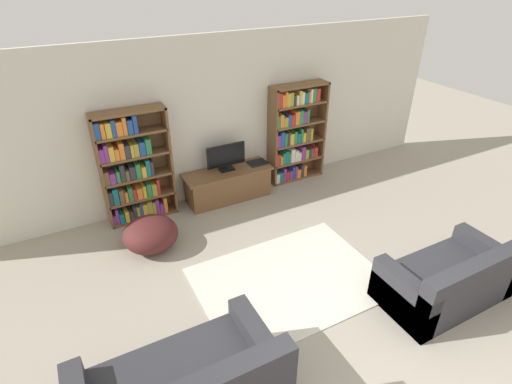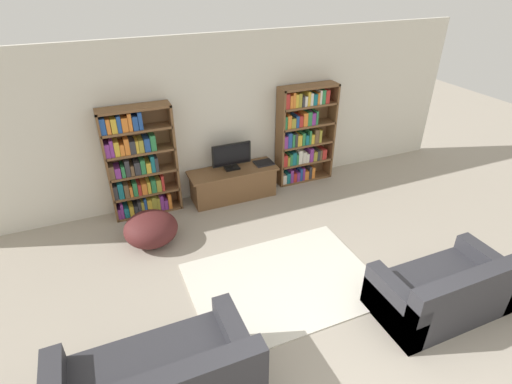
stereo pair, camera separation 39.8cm
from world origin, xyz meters
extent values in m
cube|color=silver|center=(0.00, 4.23, 1.30)|extent=(8.80, 0.06, 2.60)
cube|color=brown|center=(-1.83, 4.03, 0.86)|extent=(0.04, 0.30, 1.73)
cube|color=brown|center=(-0.83, 4.03, 0.86)|extent=(0.04, 0.30, 1.73)
cube|color=brown|center=(-1.33, 4.16, 0.86)|extent=(1.03, 0.04, 1.73)
cube|color=brown|center=(-1.33, 4.03, 1.71)|extent=(1.03, 0.30, 0.04)
cube|color=brown|center=(-1.33, 4.03, 0.02)|extent=(1.00, 0.30, 0.04)
cube|color=#7F338C|center=(-1.78, 4.02, 0.12)|extent=(0.05, 0.24, 0.16)
cube|color=#7F338C|center=(-1.74, 4.02, 0.16)|extent=(0.04, 0.24, 0.25)
cube|color=#196B75|center=(-1.68, 4.02, 0.12)|extent=(0.07, 0.24, 0.16)
cube|color=gold|center=(-1.60, 4.02, 0.13)|extent=(0.06, 0.24, 0.18)
cube|color=#333338|center=(-1.53, 4.02, 0.12)|extent=(0.06, 0.24, 0.16)
cube|color=#333338|center=(-1.47, 4.02, 0.15)|extent=(0.04, 0.24, 0.23)
cube|color=#9E9333|center=(-1.43, 4.02, 0.14)|extent=(0.04, 0.24, 0.21)
cube|color=#234C99|center=(-1.38, 4.02, 0.16)|extent=(0.04, 0.24, 0.25)
cube|color=gold|center=(-1.32, 4.02, 0.15)|extent=(0.07, 0.24, 0.23)
cube|color=#9E9333|center=(-1.24, 4.02, 0.16)|extent=(0.07, 0.24, 0.25)
cube|color=#9E9333|center=(-1.18, 4.02, 0.15)|extent=(0.04, 0.24, 0.22)
cube|color=#7F338C|center=(-1.13, 4.02, 0.16)|extent=(0.05, 0.24, 0.25)
cube|color=#7F338C|center=(-1.07, 4.02, 0.12)|extent=(0.06, 0.24, 0.17)
cube|color=orange|center=(-1.00, 4.02, 0.16)|extent=(0.05, 0.24, 0.25)
cube|color=brown|center=(-1.33, 4.03, 0.36)|extent=(1.00, 0.30, 0.04)
cube|color=#333338|center=(-1.78, 4.02, 0.49)|extent=(0.06, 0.24, 0.22)
cube|color=#196B75|center=(-1.70, 4.02, 0.51)|extent=(0.08, 0.24, 0.25)
cube|color=brown|center=(-1.62, 4.02, 0.49)|extent=(0.07, 0.24, 0.22)
cube|color=orange|center=(-1.56, 4.02, 0.46)|extent=(0.04, 0.24, 0.17)
cube|color=#2D7F47|center=(-1.49, 4.02, 0.49)|extent=(0.06, 0.24, 0.22)
cube|color=#B72D28|center=(-1.43, 4.02, 0.47)|extent=(0.05, 0.24, 0.18)
cube|color=orange|center=(-1.36, 4.02, 0.47)|extent=(0.08, 0.24, 0.18)
cube|color=gold|center=(-1.29, 4.02, 0.48)|extent=(0.05, 0.24, 0.19)
cube|color=#2D7F47|center=(-1.22, 4.02, 0.49)|extent=(0.07, 0.24, 0.21)
cube|color=#9E9333|center=(-1.14, 4.02, 0.48)|extent=(0.07, 0.24, 0.19)
cube|color=#B72D28|center=(-1.07, 4.02, 0.51)|extent=(0.04, 0.24, 0.25)
cube|color=brown|center=(-1.33, 4.03, 0.71)|extent=(1.00, 0.30, 0.04)
cube|color=brown|center=(-1.77, 4.02, 0.83)|extent=(0.07, 0.24, 0.20)
cube|color=#7F338C|center=(-1.69, 4.02, 0.81)|extent=(0.08, 0.24, 0.16)
cube|color=#2D7F47|center=(-1.62, 4.02, 0.81)|extent=(0.05, 0.24, 0.18)
cube|color=#333338|center=(-1.55, 4.02, 0.85)|extent=(0.07, 0.24, 0.26)
cube|color=brown|center=(-1.49, 4.02, 0.81)|extent=(0.05, 0.24, 0.16)
cube|color=#333338|center=(-1.41, 4.02, 0.83)|extent=(0.08, 0.24, 0.20)
cube|color=#2D7F47|center=(-1.33, 4.02, 0.84)|extent=(0.07, 0.24, 0.22)
cube|color=gold|center=(-1.25, 4.02, 0.81)|extent=(0.07, 0.24, 0.16)
cube|color=#196B75|center=(-1.18, 4.02, 0.86)|extent=(0.06, 0.24, 0.26)
cube|color=#333338|center=(-1.13, 4.02, 0.84)|extent=(0.05, 0.24, 0.22)
cube|color=brown|center=(-1.33, 4.03, 1.05)|extent=(1.00, 0.30, 0.04)
cube|color=#7F338C|center=(-1.77, 4.02, 1.17)|extent=(0.07, 0.24, 0.20)
cube|color=#7F338C|center=(-1.71, 4.02, 1.20)|extent=(0.05, 0.24, 0.25)
cube|color=gold|center=(-1.64, 4.02, 1.18)|extent=(0.07, 0.24, 0.22)
cube|color=orange|center=(-1.57, 4.02, 1.16)|extent=(0.06, 0.24, 0.17)
cube|color=orange|center=(-1.50, 4.02, 1.19)|extent=(0.07, 0.24, 0.24)
cube|color=#333338|center=(-1.43, 4.02, 1.17)|extent=(0.08, 0.24, 0.19)
cube|color=gold|center=(-1.36, 4.02, 1.17)|extent=(0.04, 0.24, 0.19)
cube|color=#9E9333|center=(-1.31, 4.02, 1.17)|extent=(0.07, 0.24, 0.19)
cube|color=#234C99|center=(-1.22, 4.02, 1.17)|extent=(0.08, 0.24, 0.20)
cube|color=#2D7F47|center=(-1.13, 4.02, 1.19)|extent=(0.08, 0.24, 0.23)
cube|color=brown|center=(-1.33, 4.03, 1.40)|extent=(1.00, 0.30, 0.04)
cube|color=#234C99|center=(-1.77, 4.02, 1.53)|extent=(0.07, 0.24, 0.23)
cube|color=orange|center=(-1.70, 4.02, 1.52)|extent=(0.05, 0.24, 0.21)
cube|color=gold|center=(-1.63, 4.02, 1.52)|extent=(0.08, 0.24, 0.21)
cube|color=#234C99|center=(-1.56, 4.02, 1.54)|extent=(0.05, 0.24, 0.24)
cube|color=orange|center=(-1.48, 4.02, 1.52)|extent=(0.08, 0.24, 0.20)
cube|color=orange|center=(-1.41, 4.02, 1.54)|extent=(0.05, 0.24, 0.25)
cube|color=#234C99|center=(-1.34, 4.02, 1.52)|extent=(0.07, 0.24, 0.20)
cube|color=#234C99|center=(-1.27, 4.02, 1.55)|extent=(0.06, 0.24, 0.26)
cube|color=brown|center=(0.98, 4.03, 0.86)|extent=(0.04, 0.30, 1.73)
cube|color=brown|center=(1.98, 4.03, 0.86)|extent=(0.04, 0.30, 1.73)
cube|color=brown|center=(1.48, 4.16, 0.86)|extent=(1.03, 0.04, 1.73)
cube|color=brown|center=(1.48, 4.03, 1.71)|extent=(1.03, 0.30, 0.04)
cube|color=brown|center=(1.48, 4.03, 0.02)|extent=(1.00, 0.30, 0.04)
cube|color=silver|center=(1.04, 4.02, 0.12)|extent=(0.08, 0.24, 0.17)
cube|color=#196B75|center=(1.11, 4.02, 0.13)|extent=(0.07, 0.24, 0.19)
cube|color=#7F338C|center=(1.18, 4.02, 0.16)|extent=(0.06, 0.24, 0.24)
cube|color=#B72D28|center=(1.25, 4.02, 0.12)|extent=(0.06, 0.24, 0.17)
cube|color=#7F338C|center=(1.31, 4.02, 0.12)|extent=(0.06, 0.24, 0.17)
cube|color=#234C99|center=(1.37, 4.02, 0.15)|extent=(0.05, 0.24, 0.24)
cube|color=#7F338C|center=(1.42, 4.02, 0.15)|extent=(0.04, 0.24, 0.24)
cube|color=orange|center=(1.48, 4.02, 0.12)|extent=(0.08, 0.24, 0.16)
cube|color=#333338|center=(1.56, 4.02, 0.15)|extent=(0.05, 0.24, 0.24)
cube|color=orange|center=(1.62, 4.02, 0.14)|extent=(0.06, 0.24, 0.21)
cube|color=brown|center=(1.48, 4.03, 0.36)|extent=(1.00, 0.30, 0.04)
cube|color=#B72D28|center=(1.04, 4.02, 0.49)|extent=(0.08, 0.24, 0.21)
cube|color=#9E9333|center=(1.10, 4.02, 0.46)|extent=(0.04, 0.24, 0.17)
cube|color=#2D7F47|center=(1.15, 4.02, 0.49)|extent=(0.04, 0.24, 0.21)
cube|color=#196B75|center=(1.21, 4.02, 0.50)|extent=(0.07, 0.24, 0.23)
cube|color=#2D7F47|center=(1.27, 4.02, 0.48)|extent=(0.04, 0.24, 0.19)
cube|color=silver|center=(1.33, 4.02, 0.50)|extent=(0.07, 0.24, 0.25)
cube|color=silver|center=(1.41, 4.02, 0.48)|extent=(0.07, 0.24, 0.21)
cube|color=silver|center=(1.48, 4.02, 0.46)|extent=(0.05, 0.24, 0.16)
cube|color=#7F338C|center=(1.55, 4.02, 0.50)|extent=(0.07, 0.24, 0.24)
cube|color=#9E9333|center=(1.63, 4.02, 0.47)|extent=(0.07, 0.24, 0.17)
cube|color=#333338|center=(1.70, 4.02, 0.47)|extent=(0.05, 0.24, 0.18)
cube|color=brown|center=(1.75, 4.02, 0.47)|extent=(0.04, 0.24, 0.18)
cube|color=#B72D28|center=(1.82, 4.02, 0.47)|extent=(0.08, 0.24, 0.18)
cube|color=brown|center=(1.48, 4.03, 0.71)|extent=(1.00, 0.30, 0.04)
cube|color=#7F338C|center=(1.03, 4.02, 0.83)|extent=(0.07, 0.24, 0.22)
cube|color=#234C99|center=(1.11, 4.02, 0.86)|extent=(0.07, 0.24, 0.26)
cube|color=#2D7F47|center=(1.18, 4.02, 0.84)|extent=(0.05, 0.24, 0.22)
cube|color=#333338|center=(1.23, 4.02, 0.84)|extent=(0.04, 0.24, 0.23)
cube|color=gold|center=(1.30, 4.02, 0.83)|extent=(0.08, 0.24, 0.20)
cube|color=#2D7F47|center=(1.37, 4.02, 0.84)|extent=(0.05, 0.24, 0.22)
cube|color=#196B75|center=(1.44, 4.02, 0.81)|extent=(0.06, 0.24, 0.17)
cube|color=#2D7F47|center=(1.50, 4.02, 0.85)|extent=(0.04, 0.24, 0.25)
cube|color=gold|center=(1.55, 4.02, 0.81)|extent=(0.06, 0.24, 0.17)
cube|color=brown|center=(1.63, 4.02, 0.85)|extent=(0.08, 0.24, 0.24)
cube|color=#9E9333|center=(1.70, 4.02, 0.84)|extent=(0.05, 0.24, 0.23)
cube|color=brown|center=(1.48, 4.03, 1.05)|extent=(1.00, 0.30, 0.04)
cube|color=#2D7F47|center=(1.02, 4.02, 1.18)|extent=(0.05, 0.24, 0.21)
cube|color=orange|center=(1.08, 4.02, 1.19)|extent=(0.07, 0.24, 0.23)
cube|color=#9E9333|center=(1.16, 4.02, 1.15)|extent=(0.08, 0.24, 0.17)
cube|color=#234C99|center=(1.24, 4.02, 1.17)|extent=(0.05, 0.24, 0.20)
cube|color=#B72D28|center=(1.30, 4.02, 1.17)|extent=(0.07, 0.24, 0.19)
cube|color=orange|center=(1.38, 4.02, 1.19)|extent=(0.08, 0.24, 0.23)
cube|color=#2D7F47|center=(1.46, 4.02, 1.19)|extent=(0.08, 0.24, 0.23)
cube|color=#7F338C|center=(1.54, 4.02, 1.18)|extent=(0.07, 0.24, 0.21)
cube|color=#2D7F47|center=(1.60, 4.02, 1.19)|extent=(0.04, 0.24, 0.23)
cube|color=brown|center=(1.48, 4.03, 1.40)|extent=(1.00, 0.30, 0.04)
cube|color=#B72D28|center=(1.03, 4.02, 1.54)|extent=(0.08, 0.24, 0.24)
cube|color=orange|center=(1.10, 4.02, 1.52)|extent=(0.05, 0.24, 0.21)
cube|color=orange|center=(1.15, 4.02, 1.54)|extent=(0.04, 0.24, 0.25)
cube|color=gold|center=(1.20, 4.02, 1.53)|extent=(0.05, 0.24, 0.22)
cube|color=#9E9333|center=(1.26, 4.02, 1.53)|extent=(0.06, 0.24, 0.23)
cube|color=#333338|center=(1.32, 4.02, 1.50)|extent=(0.04, 0.24, 0.17)
cube|color=silver|center=(1.37, 4.02, 1.50)|extent=(0.05, 0.24, 0.17)
cube|color=gold|center=(1.42, 4.02, 1.53)|extent=(0.05, 0.24, 0.23)
cube|color=silver|center=(1.48, 4.02, 1.52)|extent=(0.05, 0.24, 0.21)
cube|color=#196B75|center=(1.54, 4.02, 1.51)|extent=(0.07, 0.24, 0.18)
cube|color=orange|center=(1.60, 4.02, 1.52)|extent=(0.04, 0.24, 0.20)
cube|color=silver|center=(1.65, 4.02, 1.53)|extent=(0.04, 0.24, 0.23)
cube|color=#2D7F47|center=(1.70, 4.02, 1.53)|extent=(0.06, 0.24, 0.23)
cube|color=#B72D28|center=(1.77, 4.02, 1.53)|extent=(0.07, 0.24, 0.22)
cube|color=brown|center=(0.08, 3.92, 0.24)|extent=(1.37, 0.48, 0.48)
cube|color=brown|center=(0.08, 3.92, 0.50)|extent=(1.46, 0.51, 0.04)
cube|color=black|center=(0.08, 3.95, 0.53)|extent=(0.24, 0.16, 0.03)
cylinder|color=black|center=(0.08, 3.95, 0.57)|extent=(0.04, 0.04, 0.05)
cube|color=black|center=(0.08, 3.95, 0.78)|extent=(0.65, 0.04, 0.37)
cube|color=black|center=(0.08, 3.93, 0.78)|extent=(0.61, 0.00, 0.33)
cube|color=#28282D|center=(0.64, 3.93, 0.53)|extent=(0.31, 0.24, 0.02)
cube|color=black|center=(0.64, 3.93, 0.54)|extent=(0.30, 0.23, 0.00)
cube|color=beige|center=(-0.07, 1.71, 0.01)|extent=(2.27, 1.66, 0.02)
cube|color=#2D2D33|center=(-1.05, 0.71, 0.32)|extent=(0.18, 0.96, 0.64)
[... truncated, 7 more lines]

